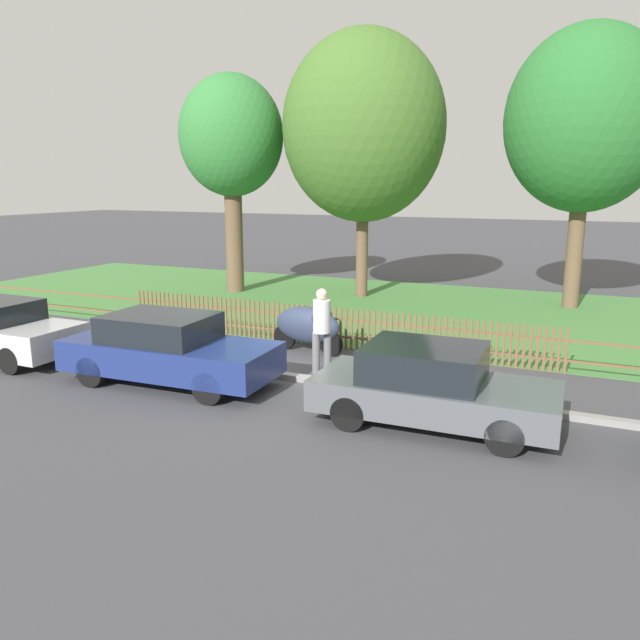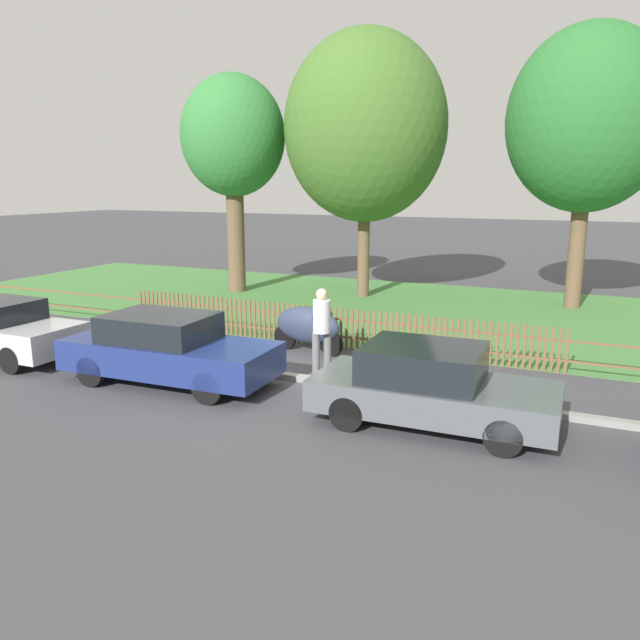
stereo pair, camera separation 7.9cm
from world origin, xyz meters
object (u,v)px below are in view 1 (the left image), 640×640
at_px(parked_car_black_saloon, 168,349).
at_px(tree_mid_park, 586,121).
at_px(parked_car_navy_estate, 431,386).
at_px(tree_nearest_kerb, 231,139).
at_px(covered_motorcycle, 309,325).
at_px(tree_behind_motorcycle, 364,128).
at_px(pedestrian_near_fence, 322,326).

distance_m(parked_car_black_saloon, tree_mid_park, 14.55).
bearing_deg(parked_car_navy_estate, tree_nearest_kerb, 133.78).
bearing_deg(covered_motorcycle, tree_nearest_kerb, 138.45).
xyz_separation_m(parked_car_black_saloon, tree_nearest_kerb, (-4.53, 9.87, 4.76)).
bearing_deg(tree_behind_motorcycle, parked_car_navy_estate, -64.07).
bearing_deg(pedestrian_near_fence, tree_nearest_kerb, 88.11).
height_order(tree_behind_motorcycle, pedestrian_near_fence, tree_behind_motorcycle).
relative_size(parked_car_black_saloon, pedestrian_near_fence, 2.43).
xyz_separation_m(covered_motorcycle, tree_nearest_kerb, (-6.13, 6.63, 4.81)).
xyz_separation_m(covered_motorcycle, tree_mid_park, (5.39, 8.46, 5.14)).
xyz_separation_m(tree_nearest_kerb, tree_mid_park, (11.52, 1.83, 0.33)).
bearing_deg(parked_car_navy_estate, tree_behind_motorcycle, 114.65).
bearing_deg(tree_mid_park, parked_car_black_saloon, -120.87).
bearing_deg(tree_nearest_kerb, tree_behind_motorcycle, 11.27).
height_order(parked_car_black_saloon, pedestrian_near_fence, pedestrian_near_fence).
bearing_deg(parked_car_navy_estate, parked_car_black_saloon, 178.76).
bearing_deg(parked_car_navy_estate, covered_motorcycle, 137.99).
xyz_separation_m(tree_nearest_kerb, pedestrian_near_fence, (7.05, -7.97, -4.45)).
xyz_separation_m(parked_car_navy_estate, pedestrian_near_fence, (-2.84, 1.90, 0.35)).
bearing_deg(pedestrian_near_fence, parked_car_black_saloon, 173.61).
bearing_deg(covered_motorcycle, pedestrian_near_fence, -49.51).
xyz_separation_m(tree_nearest_kerb, tree_behind_motorcycle, (4.64, 0.93, 0.29)).
xyz_separation_m(parked_car_black_saloon, pedestrian_near_fence, (2.53, 1.91, 0.31)).
bearing_deg(tree_mid_park, covered_motorcycle, -122.54).
bearing_deg(parked_car_navy_estate, tree_mid_park, 80.79).
distance_m(parked_car_navy_estate, tree_mid_park, 12.88).
distance_m(covered_motorcycle, tree_mid_park, 11.27).
xyz_separation_m(covered_motorcycle, pedestrian_near_fence, (0.93, -1.34, 0.36)).
relative_size(tree_nearest_kerb, tree_behind_motorcycle, 0.86).
height_order(covered_motorcycle, tree_behind_motorcycle, tree_behind_motorcycle).
height_order(parked_car_black_saloon, parked_car_navy_estate, parked_car_black_saloon).
relative_size(tree_behind_motorcycle, pedestrian_near_fence, 4.92).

